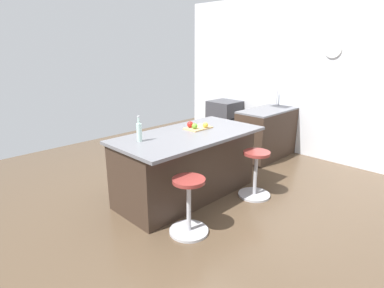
{
  "coord_description": "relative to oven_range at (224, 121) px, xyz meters",
  "views": [
    {
      "loc": [
        2.77,
        2.62,
        1.99
      ],
      "look_at": [
        -0.0,
        -0.17,
        0.77
      ],
      "focal_mm": 29.3,
      "sensor_mm": 36.0,
      "label": 1
    }
  ],
  "objects": [
    {
      "name": "sink_cabinet",
      "position": [
        -0.0,
        1.26,
        0.02
      ],
      "size": [
        1.82,
        0.6,
        1.18
      ],
      "color": "#38281E",
      "rests_on": "ground_plane"
    },
    {
      "name": "apple_red",
      "position": [
        2.31,
        1.27,
        0.53
      ],
      "size": [
        0.09,
        0.09,
        0.09
      ],
      "primitive_type": "sphere",
      "color": "red",
      "rests_on": "cutting_board"
    },
    {
      "name": "interior_partition_left",
      "position": [
        -0.35,
        1.65,
        1.03
      ],
      "size": [
        0.15,
        5.72,
        2.93
      ],
      "color": "silver",
      "rests_on": "ground_plane"
    },
    {
      "name": "apple_green",
      "position": [
        2.32,
        1.36,
        0.53
      ],
      "size": [
        0.08,
        0.08,
        0.08
      ],
      "primitive_type": "sphere",
      "color": "#609E2D",
      "rests_on": "cutting_board"
    },
    {
      "name": "oven_range",
      "position": [
        0.0,
        0.0,
        0.0
      ],
      "size": [
        0.6,
        0.61,
        0.87
      ],
      "color": "#38383D",
      "rests_on": "ground_plane"
    },
    {
      "name": "stool_by_window",
      "position": [
        1.84,
        2.07,
        -0.13
      ],
      "size": [
        0.44,
        0.44,
        0.65
      ],
      "color": "#B7B7BC",
      "rests_on": "ground_plane"
    },
    {
      "name": "apple_yellow",
      "position": [
        2.16,
        1.42,
        0.52
      ],
      "size": [
        0.07,
        0.07,
        0.07
      ],
      "primitive_type": "sphere",
      "color": "gold",
      "rests_on": "cutting_board"
    },
    {
      "name": "ground_plane",
      "position": [
        2.49,
        1.65,
        -0.44
      ],
      "size": [
        7.44,
        7.44,
        0.0
      ],
      "primitive_type": "plane",
      "color": "brown"
    },
    {
      "name": "water_bottle",
      "position": [
        3.16,
        1.26,
        0.59
      ],
      "size": [
        0.06,
        0.06,
        0.31
      ],
      "color": "silver",
      "rests_on": "kitchen_island"
    },
    {
      "name": "stool_middle",
      "position": [
        3.12,
        2.07,
        -0.13
      ],
      "size": [
        0.44,
        0.44,
        0.65
      ],
      "color": "#B7B7BC",
      "rests_on": "ground_plane"
    },
    {
      "name": "cutting_board",
      "position": [
        2.22,
        1.33,
        0.48
      ],
      "size": [
        0.36,
        0.24,
        0.02
      ],
      "primitive_type": "cube",
      "color": "tan",
      "rests_on": "kitchen_island"
    },
    {
      "name": "kitchen_island",
      "position": [
        2.48,
        1.38,
        0.02
      ],
      "size": [
        2.02,
        1.02,
        0.9
      ],
      "color": "#38281E",
      "rests_on": "ground_plane"
    }
  ]
}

